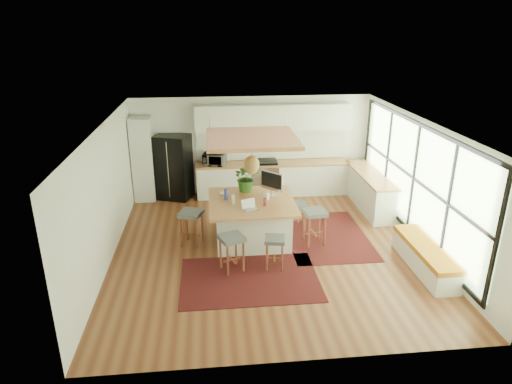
{
  "coord_description": "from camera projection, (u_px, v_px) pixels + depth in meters",
  "views": [
    {
      "loc": [
        -1.15,
        -8.6,
        4.58
      ],
      "look_at": [
        -0.2,
        0.5,
        1.1
      ],
      "focal_mm": 31.63,
      "sensor_mm": 36.0,
      "label": 1
    }
  ],
  "objects": [
    {
      "name": "island_plant",
      "position": [
        246.0,
        180.0,
        10.25
      ],
      "size": [
        0.8,
        0.84,
        0.51
      ],
      "primitive_type": "imported",
      "rotation": [
        0.0,
        0.0,
        0.42
      ],
      "color": "#1E4C19",
      "rests_on": "island"
    },
    {
      "name": "window_bench",
      "position": [
        425.0,
        257.0,
        8.82
      ],
      "size": [
        0.52,
        2.0,
        0.5
      ],
      "primitive_type": null,
      "color": "white",
      "rests_on": "floor"
    },
    {
      "name": "wall_front",
      "position": [
        302.0,
        280.0,
        6.0
      ],
      "size": [
        6.5,
        0.0,
        6.5
      ],
      "primitive_type": "plane",
      "rotation": [
        -1.57,
        0.0,
        0.0
      ],
      "color": "white",
      "rests_on": "ground"
    },
    {
      "name": "fridge",
      "position": [
        174.0,
        165.0,
        12.18
      ],
      "size": [
        1.06,
        0.94,
        1.76
      ],
      "primitive_type": null,
      "rotation": [
        0.0,
        0.0,
        -0.34
      ],
      "color": "black",
      "rests_on": "floor"
    },
    {
      "name": "window_wall",
      "position": [
        419.0,
        181.0,
        9.55
      ],
      "size": [
        0.1,
        6.2,
        2.6
      ],
      "primitive_type": null,
      "color": "black",
      "rests_on": "wall_right"
    },
    {
      "name": "laptop",
      "position": [
        250.0,
        205.0,
        9.25
      ],
      "size": [
        0.4,
        0.41,
        0.23
      ],
      "primitive_type": null,
      "rotation": [
        0.0,
        0.0,
        0.37
      ],
      "color": "#A5A5AA",
      "rests_on": "island"
    },
    {
      "name": "wall_right",
      "position": [
        420.0,
        183.0,
        9.57
      ],
      "size": [
        0.0,
        7.0,
        7.0
      ],
      "primitive_type": "plane",
      "rotation": [
        1.57,
        0.0,
        -1.57
      ],
      "color": "white",
      "rests_on": "ground"
    },
    {
      "name": "island_bottle_2",
      "position": [
        265.0,
        201.0,
        9.48
      ],
      "size": [
        0.07,
        0.07,
        0.19
      ],
      "primitive_type": "cylinder",
      "color": "maroon",
      "rests_on": "island"
    },
    {
      "name": "stool_near_right",
      "position": [
        275.0,
        251.0,
        8.82
      ],
      "size": [
        0.45,
        0.45,
        0.66
      ],
      "primitive_type": null,
      "rotation": [
        0.0,
        0.0,
        -0.17
      ],
      "color": "#4B4F53",
      "rests_on": "floor"
    },
    {
      "name": "back_counter_top",
      "position": [
        273.0,
        164.0,
        12.43
      ],
      "size": [
        4.24,
        0.64,
        0.05
      ],
      "primitive_type": "cube",
      "color": "#AB683C",
      "rests_on": "back_counter_base"
    },
    {
      "name": "back_counter_base",
      "position": [
        273.0,
        179.0,
        12.59
      ],
      "size": [
        4.2,
        0.6,
        0.88
      ],
      "primitive_type": "cube",
      "color": "white",
      "rests_on": "floor"
    },
    {
      "name": "stool_near_left",
      "position": [
        232.0,
        254.0,
        8.72
      ],
      "size": [
        0.57,
        0.57,
        0.74
      ],
      "primitive_type": null,
      "rotation": [
        0.0,
        0.0,
        0.38
      ],
      "color": "#4B4F53",
      "rests_on": "floor"
    },
    {
      "name": "backsplash",
      "position": [
        272.0,
        145.0,
        12.55
      ],
      "size": [
        4.2,
        0.02,
        0.8
      ],
      "primitive_type": "cube",
      "color": "white",
      "rests_on": "wall_back"
    },
    {
      "name": "stool_left_side",
      "position": [
        192.0,
        230.0,
        9.74
      ],
      "size": [
        0.59,
        0.59,
        0.78
      ],
      "primitive_type": null,
      "rotation": [
        0.0,
        0.0,
        -1.91
      ],
      "color": "#4B4F53",
      "rests_on": "floor"
    },
    {
      "name": "island_bottle_3",
      "position": [
        267.0,
        195.0,
        9.82
      ],
      "size": [
        0.07,
        0.07,
        0.19
      ],
      "primitive_type": "cylinder",
      "color": "white",
      "rests_on": "island"
    },
    {
      "name": "right_counter_top",
      "position": [
        371.0,
        174.0,
        11.56
      ],
      "size": [
        0.64,
        2.54,
        0.05
      ],
      "primitive_type": "cube",
      "color": "#AB683C",
      "rests_on": "right_counter_base"
    },
    {
      "name": "rug_right",
      "position": [
        326.0,
        236.0,
        10.25
      ],
      "size": [
        1.8,
        2.6,
        0.01
      ],
      "primitive_type": "cube",
      "color": "black",
      "rests_on": "floor"
    },
    {
      "name": "floor",
      "position": [
        268.0,
        247.0,
        9.74
      ],
      "size": [
        7.0,
        7.0,
        0.0
      ],
      "primitive_type": "plane",
      "color": "brown",
      "rests_on": "ground"
    },
    {
      "name": "wall_left",
      "position": [
        106.0,
        195.0,
        8.94
      ],
      "size": [
        0.0,
        7.0,
        7.0
      ],
      "primitive_type": "plane",
      "rotation": [
        1.57,
        0.0,
        1.57
      ],
      "color": "white",
      "rests_on": "ground"
    },
    {
      "name": "right_counter_base",
      "position": [
        369.0,
        191.0,
        11.72
      ],
      "size": [
        0.6,
        2.5,
        0.88
      ],
      "primitive_type": "cube",
      "color": "white",
      "rests_on": "floor"
    },
    {
      "name": "stool_right_back",
      "position": [
        298.0,
        214.0,
        10.53
      ],
      "size": [
        0.42,
        0.42,
        0.64
      ],
      "primitive_type": null,
      "rotation": [
        0.0,
        0.0,
        1.46
      ],
      "color": "#4B4F53",
      "rests_on": "floor"
    },
    {
      "name": "wall_back",
      "position": [
        252.0,
        145.0,
        12.51
      ],
      "size": [
        6.5,
        0.0,
        6.5
      ],
      "primitive_type": "plane",
      "rotation": [
        1.57,
        0.0,
        0.0
      ],
      "color": "white",
      "rests_on": "ground"
    },
    {
      "name": "ceiling_panel",
      "position": [
        252.0,
        151.0,
        9.35
      ],
      "size": [
        1.86,
        1.86,
        0.8
      ],
      "primitive_type": null,
      "color": "#AB683C",
      "rests_on": "ceiling"
    },
    {
      "name": "stool_right_front",
      "position": [
        314.0,
        228.0,
        9.8
      ],
      "size": [
        0.51,
        0.51,
        0.78
      ],
      "primitive_type": null,
      "rotation": [
        0.0,
        0.0,
        1.69
      ],
      "color": "#4B4F53",
      "rests_on": "floor"
    },
    {
      "name": "island_bottle_1",
      "position": [
        234.0,
        200.0,
        9.56
      ],
      "size": [
        0.07,
        0.07,
        0.19
      ],
      "primitive_type": "cylinder",
      "color": "silver",
      "rests_on": "island"
    },
    {
      "name": "island",
      "position": [
        252.0,
        220.0,
        9.94
      ],
      "size": [
        1.85,
        1.85,
        0.93
      ],
      "primitive_type": null,
      "color": "#AB683C",
      "rests_on": "floor"
    },
    {
      "name": "island_bowl",
      "position": [
        225.0,
        193.0,
        10.11
      ],
      "size": [
        0.24,
        0.24,
        0.05
      ],
      "primitive_type": "imported",
      "rotation": [
        0.0,
        0.0,
        -0.13
      ],
      "color": "white",
      "rests_on": "island"
    },
    {
      "name": "microwave",
      "position": [
        215.0,
        158.0,
        12.16
      ],
      "size": [
        0.65,
        0.47,
        0.4
      ],
      "primitive_type": "imported",
      "rotation": [
        0.0,
        0.0,
        -0.28
      ],
      "color": "#A5A5AA",
      "rests_on": "back_counter_top"
    },
    {
      "name": "pantry",
      "position": [
        143.0,
        159.0,
        12.01
      ],
      "size": [
        0.55,
        0.6,
        2.25
      ],
      "primitive_type": "cube",
      "color": "white",
      "rests_on": "floor"
    },
    {
      "name": "monitor",
      "position": [
        272.0,
        185.0,
        9.95
      ],
      "size": [
        0.59,
        0.6,
        0.57
      ],
      "primitive_type": null,
      "rotation": [
        0.0,
        0.0,
        -0.81
      ],
      "color": "#A5A5AA",
      "rests_on": "island"
    },
    {
      "name": "range",
      "position": [
        264.0,
        178.0,
        12.54
      ],
      "size": [
        0.76,
        0.62,
        1.0
      ],
      "primitive_type": null,
      "color": "#A5A5AA",
      "rests_on": "floor"
    },
    {
      "name": "ceiling",
      "position": [
        269.0,
        124.0,
        8.78
      ],
      "size": [
        7.0,
        7.0,
        0.0
      ],
      "primitive_type": "plane",
      "rotation": [
        3.14,
        0.0,
        0.0
      ],
      "color": "white",
      "rests_on": "ground"
    },
    {
      "name": "upper_cabinets",
      "position": [
        273.0,
        118.0,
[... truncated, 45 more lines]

